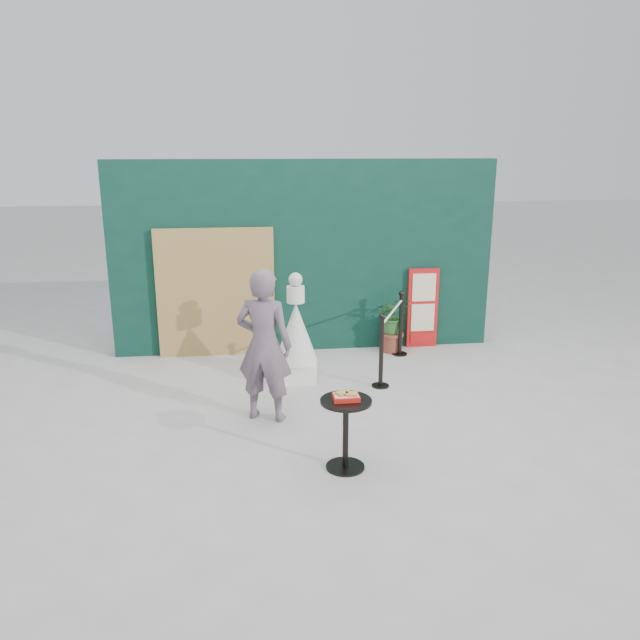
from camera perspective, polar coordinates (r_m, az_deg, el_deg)
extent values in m
plane|color=#ADAAA5|center=(7.35, 1.19, -10.06)|extent=(60.00, 60.00, 0.00)
cube|color=#0A2E22|center=(9.89, -1.42, 5.81)|extent=(6.00, 0.30, 3.00)
cube|color=tan|center=(9.75, -9.49, 2.45)|extent=(1.80, 0.08, 2.00)
imported|color=#675864|center=(7.36, -5.13, -2.33)|extent=(0.78, 0.65, 1.85)
cube|color=red|center=(10.25, 9.35, 1.09)|extent=(0.50, 0.06, 1.30)
cube|color=beige|center=(10.14, 9.49, 2.96)|extent=(0.38, 0.02, 0.45)
cube|color=beige|center=(10.26, 9.37, 0.23)|extent=(0.38, 0.02, 0.45)
cube|color=red|center=(10.36, 9.28, -1.64)|extent=(0.38, 0.02, 0.18)
cube|color=white|center=(8.79, -2.17, -4.64)|extent=(0.52, 0.52, 0.28)
cone|color=silver|center=(8.62, -2.20, -1.12)|extent=(0.60, 0.60, 0.85)
cylinder|color=white|center=(8.48, -2.24, 2.35)|extent=(0.24, 0.24, 0.23)
sphere|color=silver|center=(8.43, -2.26, 3.72)|extent=(0.19, 0.19, 0.19)
cylinder|color=black|center=(6.57, 2.32, -13.25)|extent=(0.40, 0.40, 0.02)
cylinder|color=black|center=(6.41, 2.35, -10.51)|extent=(0.06, 0.06, 0.72)
cylinder|color=black|center=(6.26, 2.39, -7.42)|extent=(0.52, 0.52, 0.03)
cube|color=red|center=(6.24, 2.40, -7.08)|extent=(0.26, 0.19, 0.05)
cube|color=red|center=(6.23, 2.40, -6.85)|extent=(0.24, 0.17, 0.00)
cube|color=#C28F47|center=(6.23, 2.02, -6.71)|extent=(0.15, 0.14, 0.02)
cube|color=#DEA951|center=(6.21, 2.89, -6.77)|extent=(0.13, 0.13, 0.02)
cone|color=yellow|center=(6.27, 2.51, -6.39)|extent=(0.06, 0.06, 0.06)
cylinder|color=brown|center=(10.07, 6.61, -2.14)|extent=(0.32, 0.32, 0.26)
cylinder|color=brown|center=(10.02, 6.64, -1.30)|extent=(0.35, 0.35, 0.04)
imported|color=#2B5D28|center=(9.94, 6.69, 0.42)|extent=(0.52, 0.45, 0.58)
cylinder|color=black|center=(8.65, 5.54, -5.99)|extent=(0.24, 0.24, 0.02)
cylinder|color=black|center=(8.49, 5.62, -3.04)|extent=(0.06, 0.06, 0.96)
sphere|color=black|center=(8.34, 5.71, 0.28)|extent=(0.09, 0.09, 0.09)
cylinder|color=black|center=(9.97, 7.29, -3.09)|extent=(0.24, 0.24, 0.02)
cylinder|color=black|center=(9.83, 7.38, -0.49)|extent=(0.06, 0.06, 0.96)
sphere|color=black|center=(9.70, 7.48, 2.41)|extent=(0.09, 0.09, 0.09)
cylinder|color=silver|center=(9.04, 6.64, 0.75)|extent=(0.63, 1.31, 0.03)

